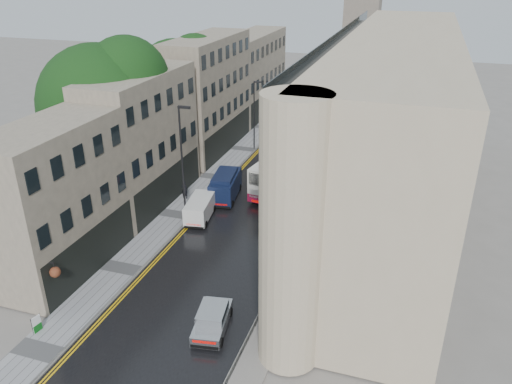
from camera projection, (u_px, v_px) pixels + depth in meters
The scene contains 16 objects.
road at pixel (273, 185), 46.57m from camera, with size 9.00×85.00×0.02m, color black.
left_sidewalk at pixel (215, 177), 48.20m from camera, with size 2.70×85.00×0.12m, color gray.
right_sidewalk at pixel (330, 192), 45.03m from camera, with size 1.80×85.00×0.12m, color slate.
old_shop_row at pixel (189, 107), 48.87m from camera, with size 4.50×56.00×12.00m, color gray, non-canonical shape.
modern_block at pixel (394, 129), 39.43m from camera, with size 8.00×40.00×14.00m, color tan, non-canonical shape.
tree_near at pixel (102, 124), 40.71m from camera, with size 10.56×10.56×13.89m, color black, non-canonical shape.
tree_far at pixel (177, 96), 52.13m from camera, with size 9.24×9.24×12.46m, color black, non-canonical shape.
cream_bus at pixel (262, 177), 44.29m from camera, with size 2.72×11.95×3.26m, color silver, non-canonical shape.
white_lorry at pixel (319, 142), 52.03m from camera, with size 2.10×6.99×3.67m, color silver, non-canonical shape.
silver_hatchback at pixel (193, 333), 27.06m from camera, with size 1.63×3.72×1.40m, color #A3A4A8, non-canonical shape.
white_van at pixel (186, 216), 39.02m from camera, with size 1.69×3.95×1.79m, color silver, non-canonical shape.
navy_van at pixel (211, 192), 42.20m from camera, with size 1.97×4.92×2.51m, color black, non-canonical shape.
pedestrian at pixel (185, 190), 43.49m from camera, with size 0.59×0.39×1.61m, color black.
lamp_post_near at pixel (182, 162), 39.51m from camera, with size 1.01×0.22×8.98m, color black, non-canonical shape.
lamp_post_far at pixel (254, 116), 53.88m from camera, with size 0.84×0.19×7.44m, color black, non-canonical shape.
estate_sign at pixel (37, 324), 27.89m from camera, with size 0.08×0.60×0.99m, color white, non-canonical shape.
Camera 1 is at (11.70, -13.38, 19.08)m, focal length 35.00 mm.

